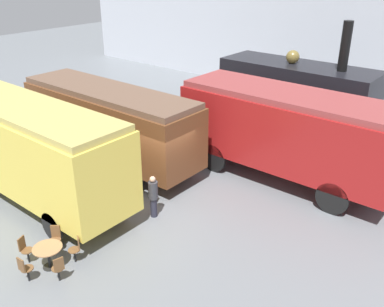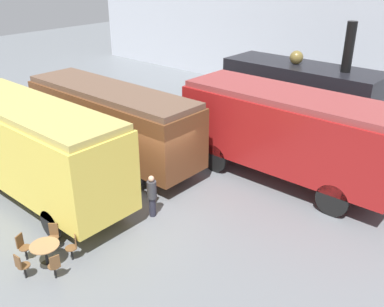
% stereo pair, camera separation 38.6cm
% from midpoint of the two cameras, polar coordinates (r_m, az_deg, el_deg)
% --- Properties ---
extents(ground_plane, '(80.00, 80.00, 0.00)m').
position_cam_midpoint_polar(ground_plane, '(16.67, -2.98, -5.59)').
color(ground_plane, slate).
extents(backdrop_wall, '(44.00, 0.15, 9.00)m').
position_cam_midpoint_polar(backdrop_wall, '(27.99, 20.19, 15.30)').
color(backdrop_wall, '#B2B7C1').
rests_on(backdrop_wall, ground_plane).
extents(steam_locomotive, '(7.51, 2.54, 5.94)m').
position_cam_midpoint_polar(steam_locomotive, '(21.71, 14.68, 7.52)').
color(steam_locomotive, black).
rests_on(steam_locomotive, ground_plane).
extents(streamlined_locomotive, '(10.77, 2.81, 3.69)m').
position_cam_midpoint_polar(streamlined_locomotive, '(17.05, 15.74, 2.41)').
color(streamlined_locomotive, maroon).
rests_on(streamlined_locomotive, ground_plane).
extents(passenger_coach_wooden, '(8.92, 2.48, 3.36)m').
position_cam_midpoint_polar(passenger_coach_wooden, '(19.01, -10.10, 4.52)').
color(passenger_coach_wooden, brown).
rests_on(passenger_coach_wooden, ground_plane).
extents(passenger_coach_vintage, '(8.46, 2.54, 3.73)m').
position_cam_midpoint_polar(passenger_coach_vintage, '(16.45, -19.62, 0.96)').
color(passenger_coach_vintage, '#E0C64C').
rests_on(passenger_coach_vintage, ground_plane).
extents(cafe_table_near, '(0.87, 0.87, 0.70)m').
position_cam_midpoint_polar(cafe_table_near, '(13.59, -18.22, -12.04)').
color(cafe_table_near, black).
rests_on(cafe_table_near, ground_plane).
extents(cafe_chair_0, '(0.40, 0.41, 0.87)m').
position_cam_midpoint_polar(cafe_chair_0, '(14.23, -17.24, -10.28)').
color(cafe_chair_0, black).
rests_on(cafe_chair_0, ground_plane).
extents(cafe_chair_1, '(0.39, 0.38, 0.87)m').
position_cam_midpoint_polar(cafe_chair_1, '(14.06, -20.92, -11.37)').
color(cafe_chair_1, black).
rests_on(cafe_chair_1, ground_plane).
extents(cafe_chair_2, '(0.36, 0.36, 0.87)m').
position_cam_midpoint_polar(cafe_chair_2, '(13.29, -21.03, -13.71)').
color(cafe_chair_2, black).
rests_on(cafe_chair_2, ground_plane).
extents(cafe_chair_3, '(0.38, 0.36, 0.87)m').
position_cam_midpoint_polar(cafe_chair_3, '(12.99, -17.01, -14.05)').
color(cafe_chair_3, black).
rests_on(cafe_chair_3, ground_plane).
extents(cafe_chair_4, '(0.39, 0.40, 0.87)m').
position_cam_midpoint_polar(cafe_chair_4, '(13.59, -14.75, -11.79)').
color(cafe_chair_4, black).
rests_on(cafe_chair_4, ground_plane).
extents(visitor_person, '(0.34, 0.34, 1.59)m').
position_cam_midpoint_polar(visitor_person, '(15.04, -4.63, -5.49)').
color(visitor_person, '#262633').
rests_on(visitor_person, ground_plane).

